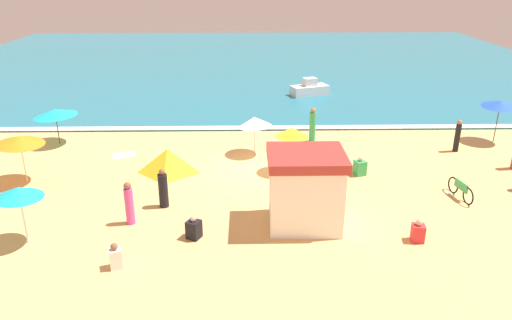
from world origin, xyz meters
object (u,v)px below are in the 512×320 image
Objects in this scene: lifeguard_cabana at (305,189)px; beachgoer_10 at (163,189)px; beachgoer_8 at (360,167)px; beach_umbrella_4 at (292,132)px; beachgoer_3 at (115,257)px; beachgoer_4 at (457,136)px; beach_umbrella_6 at (18,192)px; beach_umbrella_7 at (55,113)px; beachgoer_2 at (313,126)px; beach_tent at (168,161)px; beachgoer_9 at (129,204)px; small_boat_0 at (309,89)px; beach_umbrella_0 at (500,104)px; beachgoer_0 at (418,232)px; parked_bicycle at (461,189)px; beachgoer_1 at (194,229)px; beach_umbrella_3 at (19,140)px; beach_umbrella_1 at (255,122)px.

lifeguard_cabana is 5.71m from beachgoer_10.
beach_umbrella_4 is at bearing 172.00° from beachgoer_8.
beachgoer_3 is 0.52× the size of beachgoer_4.
beach_umbrella_6 is 2.45× the size of beachgoer_8.
beachgoer_2 is (13.79, 0.05, -0.83)m from beach_umbrella_7.
beach_tent is 1.29× the size of beachgoer_4.
beachgoer_8 is at bearing -70.75° from beachgoer_2.
beach_umbrella_4 reaches higher than beachgoer_9.
beach_umbrella_6 is 15.32m from beachgoer_2.
beach_umbrella_7 is (-2.52, 10.27, -0.21)m from beach_umbrella_6.
lifeguard_cabana is 19.31m from small_boat_0.
lifeguard_cabana is 1.67× the size of beachgoer_4.
beach_umbrella_0 reaches higher than small_boat_0.
beachgoer_10 reaches higher than beachgoer_0.
beachgoer_4 is 13.20m from small_boat_0.
parked_bicycle is 2.08× the size of beachgoer_1.
beachgoer_3 is (-7.82, -11.89, -0.53)m from beachgoer_2.
beach_umbrella_3 is at bearing -170.56° from beachgoer_4.
beachgoer_9 is at bearing -123.60° from beach_umbrella_1.
beach_umbrella_4 is 2.47× the size of beachgoer_8.
beachgoer_3 reaches higher than beachgoer_1.
beachgoer_2 reaches higher than beachgoer_1.
parked_bicycle is 1.07× the size of beachgoer_9.
beachgoer_1 is 0.98× the size of beachgoer_3.
beach_umbrella_4 is at bearing 121.88° from beachgoer_0.
beach_umbrella_4 is at bearing 50.76° from beachgoer_3.
beach_umbrella_7 is 2.90× the size of beachgoer_8.
beach_umbrella_1 is 1.47× the size of beachgoer_10.
lifeguard_cabana is 7.13m from parked_bicycle.
beachgoer_0 is 0.45× the size of beachgoer_2.
beach_umbrella_7 is 7.86m from beach_tent.
beach_umbrella_3 is (-11.98, 4.03, 0.54)m from lifeguard_cabana.
beach_umbrella_6 is 14.18m from beachgoer_8.
small_boat_0 is (4.26, 11.77, -1.18)m from beach_umbrella_1.
beachgoer_1 is 0.53× the size of beachgoer_10.
beach_tent is at bearing 147.07° from beachgoer_0.
beach_umbrella_0 reaches higher than beachgoer_1.
beachgoer_3 is 4.35m from beachgoer_10.
beachgoer_8 is (3.09, 4.52, -1.08)m from lifeguard_cabana.
beachgoer_3 is (-10.19, -1.41, 0.02)m from beachgoer_0.
parked_bicycle is 1.11× the size of beachgoer_10.
beachgoer_1 is 0.98× the size of beachgoer_8.
beachgoer_0 is 9.74m from beachgoer_10.
lifeguard_cabana is 3.29× the size of beachgoer_0.
beach_umbrella_4 is 0.74× the size of small_boat_0.
beachgoer_3 is (-13.09, -4.78, 0.00)m from parked_bicycle.
lifeguard_cabana is 4.21m from beachgoer_0.
beach_umbrella_4 is (-11.54, -3.99, -0.19)m from beach_umbrella_0.
beach_umbrella_1 is 7.00m from beachgoer_10.
beach_umbrella_3 is 18.90m from parked_bicycle.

